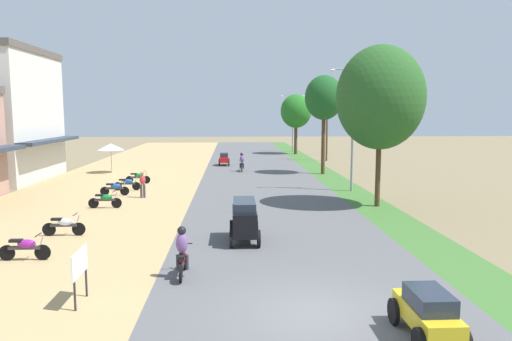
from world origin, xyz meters
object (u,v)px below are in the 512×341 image
object	(u,v)px
vendor_umbrella	(111,147)
motorbike_foreground_rider	(182,253)
streetlamp_near	(353,121)
car_sedan_yellow	(427,312)
car_van_black	(244,218)
motorbike_ahead_second	(242,163)
street_signboard	(80,266)
car_hatchback_red	(224,159)
parked_motorbike_nearest	(25,247)
parked_motorbike_fifth	(127,183)
pedestrian_on_shoulder	(143,183)
median_tree_nearest	(380,98)
parked_motorbike_fourth	(115,188)
streetlamp_mid	(293,119)
parked_motorbike_third	(105,199)
median_tree_third	(296,111)
parked_motorbike_second	(64,224)
utility_pole_near	(327,121)
median_tree_second	(324,98)
parked_motorbike_sixth	(138,177)

from	to	relation	value
vendor_umbrella	motorbike_foreground_rider	bearing A→B (deg)	-71.72
streetlamp_near	car_sedan_yellow	size ratio (longest dim) A/B	3.59
car_van_black	motorbike_ahead_second	xyz separation A→B (m)	(0.36, 22.86, -0.17)
street_signboard	car_hatchback_red	xyz separation A→B (m)	(3.37, 33.71, -0.36)
parked_motorbike_nearest	car_hatchback_red	size ratio (longest dim) A/B	0.90
parked_motorbike_fifth	car_sedan_yellow	distance (m)	24.59
motorbike_foreground_rider	vendor_umbrella	bearing A→B (deg)	108.28
pedestrian_on_shoulder	median_tree_nearest	size ratio (longest dim) A/B	0.18
parked_motorbike_fourth	streetlamp_near	distance (m)	15.85
streetlamp_mid	car_sedan_yellow	distance (m)	52.23
parked_motorbike_third	car_van_black	xyz separation A→B (m)	(7.40, -7.15, 0.47)
car_van_black	motorbike_foreground_rider	size ratio (longest dim) A/B	1.34
parked_motorbike_fourth	pedestrian_on_shoulder	world-z (taller)	pedestrian_on_shoulder
median_tree_third	streetlamp_mid	world-z (taller)	streetlamp_mid
street_signboard	motorbike_foreground_rider	xyz separation A→B (m)	(2.58, 1.97, -0.25)
parked_motorbike_second	parked_motorbike_third	world-z (taller)	same
utility_pole_near	median_tree_third	bearing A→B (deg)	105.95
pedestrian_on_shoulder	car_hatchback_red	distance (m)	18.00
parked_motorbike_fifth	streetlamp_near	size ratio (longest dim) A/B	0.22
parked_motorbike_nearest	median_tree_third	distance (m)	45.00
median_tree_nearest	streetlamp_mid	xyz separation A→B (m)	(-0.16, 36.38, -1.68)
parked_motorbike_second	parked_motorbike_fifth	xyz separation A→B (m)	(0.10, 11.81, 0.00)
parked_motorbike_second	utility_pole_near	bearing A→B (deg)	60.64
vendor_umbrella	streetlamp_mid	size ratio (longest dim) A/B	0.34
parked_motorbike_second	car_van_black	size ratio (longest dim) A/B	0.75
parked_motorbike_second	pedestrian_on_shoulder	size ratio (longest dim) A/B	1.11
car_van_black	motorbike_foreground_rider	world-z (taller)	car_van_black
parked_motorbike_third	utility_pole_near	size ratio (longest dim) A/B	0.22
vendor_umbrella	median_tree_second	size ratio (longest dim) A/B	0.31
median_tree_third	parked_motorbike_third	bearing A→B (deg)	-114.22
parked_motorbike_fifth	parked_motorbike_fourth	bearing A→B (deg)	-99.78
median_tree_second	car_van_black	world-z (taller)	median_tree_second
vendor_umbrella	car_hatchback_red	distance (m)	10.98
parked_motorbike_fourth	motorbike_foreground_rider	xyz separation A→B (m)	(5.77, -15.24, 0.30)
car_van_black	car_hatchback_red	xyz separation A→B (m)	(-1.27, 27.65, -0.28)
vendor_umbrella	median_tree_third	world-z (taller)	median_tree_third
parked_motorbike_fifth	parked_motorbike_sixth	xyz separation A→B (m)	(0.14, 3.04, 0.00)
median_tree_third	car_van_black	world-z (taller)	median_tree_third
parked_motorbike_nearest	street_signboard	size ratio (longest dim) A/B	1.20
median_tree_nearest	median_tree_second	distance (m)	13.93
parked_motorbike_second	parked_motorbike_fourth	distance (m)	9.84
vendor_umbrella	car_van_black	bearing A→B (deg)	-64.26
parked_motorbike_second	car_hatchback_red	size ratio (longest dim) A/B	0.90
parked_motorbike_fourth	car_van_black	distance (m)	13.63
median_tree_third	parked_motorbike_second	bearing A→B (deg)	-111.17
parked_motorbike_third	parked_motorbike_fourth	bearing A→B (deg)	96.30
parked_motorbike_fourth	median_tree_nearest	world-z (taller)	median_tree_nearest
parked_motorbike_sixth	car_hatchback_red	distance (m)	13.01
car_sedan_yellow	parked_motorbike_second	bearing A→B (deg)	139.39
pedestrian_on_shoulder	car_van_black	bearing A→B (deg)	-59.91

